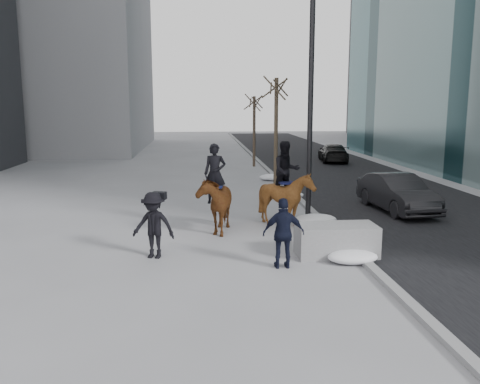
{
  "coord_description": "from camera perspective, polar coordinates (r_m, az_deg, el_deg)",
  "views": [
    {
      "loc": [
        -1.2,
        -13.15,
        4.03
      ],
      "look_at": [
        0.0,
        1.2,
        1.5
      ],
      "focal_mm": 38.0,
      "sensor_mm": 36.0,
      "label": 1
    }
  ],
  "objects": [
    {
      "name": "road",
      "position": [
        24.89,
        14.53,
        0.33
      ],
      "size": [
        8.0,
        90.0,
        0.01
      ],
      "primitive_type": "cube",
      "color": "black",
      "rests_on": "ground"
    },
    {
      "name": "curb",
      "position": [
        23.86,
        5.43,
        0.34
      ],
      "size": [
        0.25,
        90.0,
        0.12
      ],
      "primitive_type": "cube",
      "color": "gray",
      "rests_on": "ground"
    },
    {
      "name": "ground",
      "position": [
        13.81,
        0.42,
        -7.01
      ],
      "size": [
        120.0,
        120.0,
        0.0
      ],
      "primitive_type": "plane",
      "color": "gray",
      "rests_on": "ground"
    },
    {
      "name": "snow_piles",
      "position": [
        19.64,
        6.78,
        -1.45
      ],
      "size": [
        1.43,
        14.95,
        0.36
      ],
      "color": "white",
      "rests_on": "ground"
    },
    {
      "name": "planter",
      "position": [
        13.83,
        10.75,
        -5.34
      ],
      "size": [
        2.11,
        1.06,
        0.84
      ],
      "primitive_type": "cube",
      "rotation": [
        0.0,
        0.0,
        0.0
      ],
      "color": "gray",
      "rests_on": "ground"
    },
    {
      "name": "mounted_left",
      "position": [
        16.05,
        -2.79,
        -0.81
      ],
      "size": [
        1.27,
        2.27,
        2.78
      ],
      "color": "#4C200F",
      "rests_on": "ground"
    },
    {
      "name": "mounted_right",
      "position": [
        16.76,
        5.22,
        -0.06
      ],
      "size": [
        1.72,
        1.88,
        2.8
      ],
      "color": "#49260E",
      "rests_on": "ground"
    },
    {
      "name": "tree_near",
      "position": [
        23.54,
        4.06,
        7.1
      ],
      "size": [
        1.2,
        1.2,
        5.73
      ],
      "primitive_type": null,
      "color": "#3D3224",
      "rests_on": "ground"
    },
    {
      "name": "feeder",
      "position": [
        12.53,
        4.92,
        -4.64
      ],
      "size": [
        1.04,
        0.87,
        1.75
      ],
      "color": "black",
      "rests_on": "ground"
    },
    {
      "name": "car_far",
      "position": [
        35.86,
        10.42,
        4.35
      ],
      "size": [
        2.35,
        4.53,
        1.26
      ],
      "primitive_type": "imported",
      "rotation": [
        0.0,
        0.0,
        3.0
      ],
      "color": "black",
      "rests_on": "ground"
    },
    {
      "name": "car_near",
      "position": [
        19.95,
        17.24,
        -0.09
      ],
      "size": [
        1.87,
        4.38,
        1.4
      ],
      "primitive_type": "imported",
      "rotation": [
        0.0,
        0.0,
        0.09
      ],
      "color": "black",
      "rests_on": "ground"
    },
    {
      "name": "lamppost",
      "position": [
        17.5,
        7.98,
        13.03
      ],
      "size": [
        0.25,
        0.8,
        9.09
      ],
      "color": "black",
      "rests_on": "ground"
    },
    {
      "name": "tree_far",
      "position": [
        32.54,
        1.6,
        7.22
      ],
      "size": [
        1.2,
        1.2,
        4.95
      ],
      "primitive_type": null,
      "color": "#3A3122",
      "rests_on": "ground"
    },
    {
      "name": "camera_crew",
      "position": [
        13.48,
        -9.68,
        -3.67
      ],
      "size": [
        1.27,
        0.95,
        1.75
      ],
      "color": "black",
      "rests_on": "ground"
    }
  ]
}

